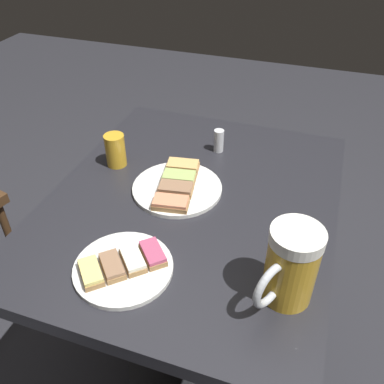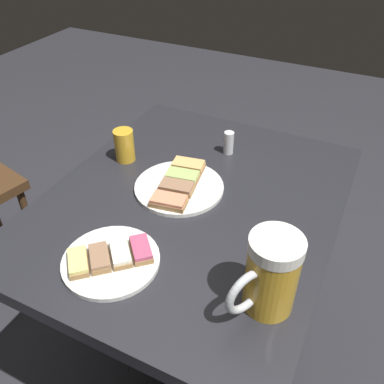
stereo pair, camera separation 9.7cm
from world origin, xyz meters
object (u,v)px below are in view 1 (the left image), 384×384
Objects in this scene: beer_mug at (290,266)px; salt_shaker at (217,140)px; beer_glass_small at (115,150)px; plate_far at (177,186)px; plate_near at (123,266)px.

beer_mug reaches higher than salt_shaker.
salt_shaker is (0.23, 0.15, -0.01)m from beer_glass_small.
plate_far is at bearing 141.59° from beer_mug.
beer_mug reaches higher than beer_glass_small.
beer_glass_small is 0.28m from salt_shaker.
beer_glass_small reaches higher than salt_shaker.
beer_mug is 1.80× the size of beer_glass_small.
salt_shaker is (0.04, 0.21, 0.02)m from plate_far.
plate_near is at bearing -91.88° from plate_far.
plate_near is 0.38m from beer_glass_small.
plate_near is at bearing -172.66° from beer_mug.
beer_mug is 0.57m from beer_glass_small.
plate_far is 0.20m from beer_glass_small.
beer_mug is at bearing -59.96° from salt_shaker.
plate_near and plate_far have the same top height.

